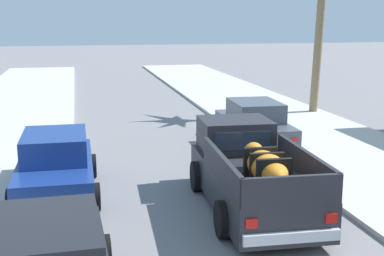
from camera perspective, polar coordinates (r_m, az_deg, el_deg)
name	(u,v)px	position (r m, az deg, el deg)	size (l,w,h in m)	color
sidewalk_right	(325,142)	(18.90, 14.21, -1.43)	(5.29, 60.00, 0.12)	beige
curb_left	(28,158)	(17.04, -17.41, -3.11)	(0.16, 60.00, 0.10)	silver
curb_right	(291,144)	(18.39, 10.73, -1.68)	(0.16, 60.00, 0.10)	silver
pickup_truck	(250,173)	(12.12, 6.32, -4.91)	(2.39, 5.29, 1.80)	#28282D
car_right_near	(254,125)	(18.06, 6.77, 0.36)	(2.13, 4.31, 1.54)	#474C56
car_right_mid	(56,166)	(13.38, -14.57, -4.06)	(2.04, 4.27, 1.54)	navy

